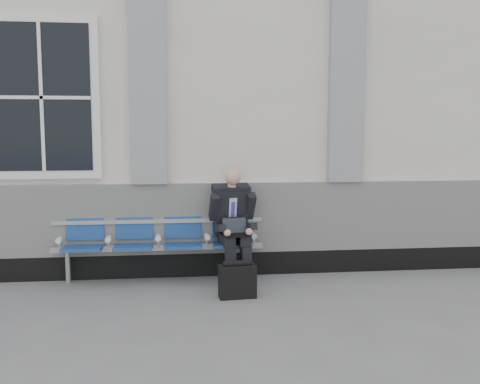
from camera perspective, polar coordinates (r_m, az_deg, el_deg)
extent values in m
cube|color=silver|center=(8.99, -19.35, 7.73)|extent=(14.00, 4.00, 4.20)
cube|color=black|center=(7.22, -22.35, -7.62)|extent=(14.00, 0.10, 0.30)
cube|color=silver|center=(7.09, -22.58, -2.93)|extent=(14.00, 0.08, 0.90)
cube|color=gray|center=(6.74, -9.83, 11.08)|extent=(0.45, 0.14, 2.40)
cube|color=gray|center=(7.05, 11.28, 10.84)|extent=(0.45, 0.14, 2.40)
cube|color=white|center=(6.93, -20.31, 9.41)|extent=(1.35, 0.10, 1.95)
cube|color=black|center=(6.88, -20.41, 9.43)|extent=(1.15, 0.02, 1.75)
cube|color=#9EA0A3|center=(6.72, -8.67, -5.86)|extent=(2.60, 0.07, 0.07)
cube|color=#9EA0A3|center=(6.78, -8.68, -3.08)|extent=(2.60, 0.05, 0.05)
cylinder|color=#9EA0A3|center=(6.91, -17.88, -7.69)|extent=(0.06, 0.06, 0.39)
cylinder|color=#9EA0A3|center=(6.82, 0.72, -7.55)|extent=(0.06, 0.06, 0.39)
cube|color=navy|center=(6.74, -16.41, -5.77)|extent=(0.46, 0.42, 0.07)
cube|color=navy|center=(6.89, -16.19, -3.29)|extent=(0.46, 0.10, 0.40)
cube|color=navy|center=(6.66, -11.30, -5.77)|extent=(0.46, 0.42, 0.07)
cube|color=navy|center=(6.81, -11.20, -3.26)|extent=(0.46, 0.10, 0.40)
cube|color=navy|center=(6.63, -6.10, -5.73)|extent=(0.46, 0.42, 0.07)
cube|color=navy|center=(6.79, -6.14, -3.21)|extent=(0.46, 0.10, 0.40)
cube|color=navy|center=(6.66, -0.91, -5.63)|extent=(0.46, 0.42, 0.07)
cube|color=navy|center=(6.82, -1.09, -3.13)|extent=(0.46, 0.10, 0.40)
cylinder|color=white|center=(6.80, -18.73, -4.88)|extent=(0.07, 0.12, 0.07)
cylinder|color=white|center=(6.70, -13.86, -4.89)|extent=(0.07, 0.12, 0.07)
cylinder|color=white|center=(6.65, -8.71, -4.86)|extent=(0.07, 0.12, 0.07)
cylinder|color=white|center=(6.65, -3.52, -4.79)|extent=(0.07, 0.12, 0.07)
cylinder|color=white|center=(6.70, 1.45, -4.69)|extent=(0.07, 0.12, 0.07)
cube|color=black|center=(6.41, -0.90, -9.89)|extent=(0.14, 0.26, 0.09)
cube|color=black|center=(6.45, 0.77, -9.77)|extent=(0.14, 0.26, 0.09)
cube|color=black|center=(6.41, -1.02, -8.02)|extent=(0.13, 0.14, 0.47)
cube|color=black|center=(6.45, 0.64, -7.91)|extent=(0.13, 0.14, 0.47)
cube|color=black|center=(6.54, -1.45, -5.09)|extent=(0.19, 0.44, 0.13)
cube|color=black|center=(6.58, 0.18, -5.01)|extent=(0.19, 0.44, 0.13)
cube|color=black|center=(6.69, -1.02, -2.09)|extent=(0.44, 0.38, 0.60)
cube|color=#A9CDDE|center=(6.58, -0.79, -2.07)|extent=(0.11, 0.10, 0.34)
cube|color=#532BC9|center=(6.57, -0.77, -2.25)|extent=(0.05, 0.08, 0.28)
cube|color=black|center=(6.62, -0.97, 0.32)|extent=(0.48, 0.28, 0.14)
cylinder|color=#DEA18B|center=(6.57, -0.87, 0.85)|extent=(0.10, 0.10, 0.10)
sphere|color=#DEA18B|center=(6.51, -0.76, 1.64)|extent=(0.20, 0.20, 0.20)
cube|color=black|center=(6.54, -2.78, -1.63)|extent=(0.13, 0.28, 0.35)
cube|color=black|center=(6.64, 1.09, -1.49)|extent=(0.13, 0.28, 0.35)
cube|color=black|center=(6.41, -2.13, -3.85)|extent=(0.12, 0.31, 0.13)
cube|color=black|center=(6.50, 1.16, -3.70)|extent=(0.12, 0.31, 0.13)
sphere|color=#DEA18B|center=(6.31, -1.37, -4.38)|extent=(0.09, 0.09, 0.09)
sphere|color=#DEA18B|center=(6.37, 0.98, -4.27)|extent=(0.09, 0.09, 0.09)
cube|color=black|center=(6.42, -0.35, -4.62)|extent=(0.34, 0.26, 0.02)
cube|color=black|center=(6.50, -0.59, -3.57)|extent=(0.32, 0.13, 0.20)
cube|color=black|center=(6.50, -0.57, -3.58)|extent=(0.29, 0.10, 0.17)
cube|color=black|center=(6.04, -0.28, -9.53)|extent=(0.42, 0.21, 0.37)
cylinder|color=black|center=(5.98, -0.28, -7.64)|extent=(0.33, 0.09, 0.06)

